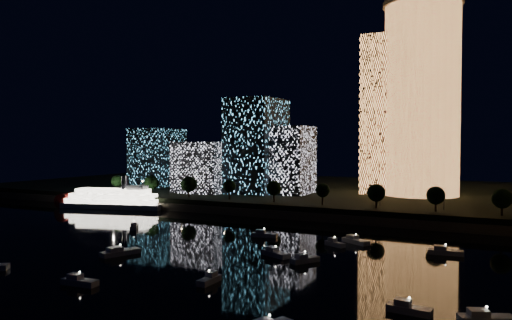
# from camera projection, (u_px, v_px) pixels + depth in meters

# --- Properties ---
(ground) EXTENTS (520.00, 520.00, 0.00)m
(ground) POSITION_uv_depth(u_px,v_px,m) (227.00, 279.00, 103.03)
(ground) COLOR black
(ground) RESTS_ON ground
(far_bank) EXTENTS (420.00, 160.00, 5.00)m
(far_bank) POSITION_uv_depth(u_px,v_px,m) (390.00, 195.00, 245.62)
(far_bank) COLOR black
(far_bank) RESTS_ON ground
(seawall) EXTENTS (420.00, 6.00, 3.00)m
(seawall) POSITION_uv_depth(u_px,v_px,m) (344.00, 218.00, 176.10)
(seawall) COLOR #6B5E4C
(seawall) RESTS_ON ground
(tower_cylindrical) EXTENTS (34.00, 34.00, 84.94)m
(tower_cylindrical) POSITION_uv_depth(u_px,v_px,m) (422.00, 99.00, 219.23)
(tower_cylindrical) COLOR #F0974D
(tower_cylindrical) RESTS_ON far_bank
(tower_rectangular) EXTENTS (22.53, 22.53, 71.68)m
(tower_rectangular) POSITION_uv_depth(u_px,v_px,m) (390.00, 115.00, 228.65)
(tower_rectangular) COLOR #F0974D
(tower_rectangular) RESTS_ON far_bank
(midrise_blocks) EXTENTS (101.08, 41.79, 43.66)m
(midrise_blocks) POSITION_uv_depth(u_px,v_px,m) (228.00, 155.00, 241.38)
(midrise_blocks) COLOR silver
(midrise_blocks) RESTS_ON far_bank
(riverboat) EXTENTS (49.06, 21.30, 14.52)m
(riverboat) POSITION_uv_depth(u_px,v_px,m) (109.00, 200.00, 214.78)
(riverboat) COLOR silver
(riverboat) RESTS_ON ground
(motorboats) EXTENTS (113.49, 77.83, 2.78)m
(motorboats) POSITION_uv_depth(u_px,v_px,m) (255.00, 261.00, 115.40)
(motorboats) COLOR silver
(motorboats) RESTS_ON ground
(esplanade_trees) EXTENTS (166.00, 6.80, 8.90)m
(esplanade_trees) POSITION_uv_depth(u_px,v_px,m) (279.00, 188.00, 193.69)
(esplanade_trees) COLOR black
(esplanade_trees) RESTS_ON far_bank
(street_lamps) EXTENTS (132.70, 0.70, 5.65)m
(street_lamps) POSITION_uv_depth(u_px,v_px,m) (271.00, 190.00, 201.88)
(street_lamps) COLOR black
(street_lamps) RESTS_ON far_bank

